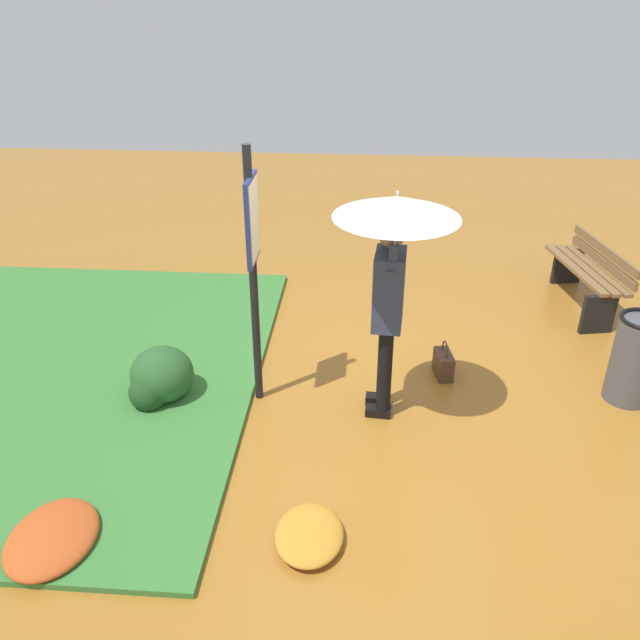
{
  "coord_description": "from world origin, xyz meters",
  "views": [
    {
      "loc": [
        4.9,
        -0.12,
        3.45
      ],
      "look_at": [
        0.06,
        -0.48,
        0.85
      ],
      "focal_mm": 36.76,
      "sensor_mm": 36.0,
      "label": 1
    }
  ],
  "objects_px": {
    "handbag": "(443,364)",
    "park_bench": "(588,274)",
    "person_with_umbrella": "(393,250)",
    "info_sign_post": "(253,250)",
    "trash_bin": "(635,359)"
  },
  "relations": [
    {
      "from": "handbag",
      "to": "park_bench",
      "type": "height_order",
      "value": "park_bench"
    },
    {
      "from": "info_sign_post",
      "to": "park_bench",
      "type": "xyz_separation_m",
      "value": [
        -2.11,
        3.45,
        -1.04
      ]
    },
    {
      "from": "person_with_umbrella",
      "to": "info_sign_post",
      "type": "height_order",
      "value": "info_sign_post"
    },
    {
      "from": "trash_bin",
      "to": "handbag",
      "type": "bearing_deg",
      "value": -99.22
    },
    {
      "from": "person_with_umbrella",
      "to": "trash_bin",
      "type": "bearing_deg",
      "value": 100.78
    },
    {
      "from": "info_sign_post",
      "to": "trash_bin",
      "type": "height_order",
      "value": "info_sign_post"
    },
    {
      "from": "person_with_umbrella",
      "to": "trash_bin",
      "type": "distance_m",
      "value": 2.51
    },
    {
      "from": "person_with_umbrella",
      "to": "info_sign_post",
      "type": "bearing_deg",
      "value": -99.48
    },
    {
      "from": "park_bench",
      "to": "handbag",
      "type": "bearing_deg",
      "value": -47.36
    },
    {
      "from": "info_sign_post",
      "to": "trash_bin",
      "type": "distance_m",
      "value": 3.49
    },
    {
      "from": "person_with_umbrella",
      "to": "park_bench",
      "type": "relative_size",
      "value": 1.45
    },
    {
      "from": "info_sign_post",
      "to": "trash_bin",
      "type": "xyz_separation_m",
      "value": [
        -0.23,
        3.32,
        -1.03
      ]
    },
    {
      "from": "info_sign_post",
      "to": "handbag",
      "type": "height_order",
      "value": "info_sign_post"
    },
    {
      "from": "person_with_umbrella",
      "to": "park_bench",
      "type": "bearing_deg",
      "value": 134.64
    },
    {
      "from": "info_sign_post",
      "to": "handbag",
      "type": "bearing_deg",
      "value": 106.27
    }
  ]
}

